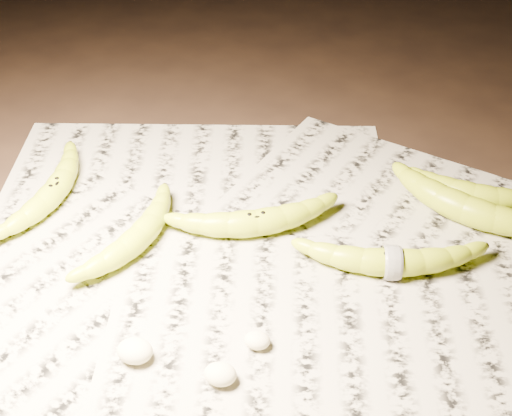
% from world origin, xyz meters
% --- Properties ---
extents(ground, '(3.00, 3.00, 0.00)m').
position_xyz_m(ground, '(0.00, 0.00, 0.00)').
color(ground, black).
rests_on(ground, ground).
extents(newspaper_patch, '(0.90, 0.70, 0.01)m').
position_xyz_m(newspaper_patch, '(0.01, -0.02, 0.00)').
color(newspaper_patch, '#A7A28F').
rests_on(newspaper_patch, ground).
extents(banana_left_a, '(0.06, 0.19, 0.03)m').
position_xyz_m(banana_left_a, '(-0.31, 0.05, 0.03)').
color(banana_left_a, '#ACC018').
rests_on(banana_left_a, newspaper_patch).
extents(banana_left_b, '(0.10, 0.18, 0.03)m').
position_xyz_m(banana_left_b, '(-0.16, -0.01, 0.03)').
color(banana_left_b, '#ACC018').
rests_on(banana_left_b, newspaper_patch).
extents(banana_center, '(0.20, 0.14, 0.04)m').
position_xyz_m(banana_center, '(-0.03, 0.05, 0.03)').
color(banana_center, '#ACC018').
rests_on(banana_center, newspaper_patch).
extents(banana_taped, '(0.22, 0.10, 0.04)m').
position_xyz_m(banana_taped, '(0.15, 0.02, 0.03)').
color(banana_taped, '#ACC018').
rests_on(banana_taped, newspaper_patch).
extents(banana_upper_a, '(0.22, 0.14, 0.04)m').
position_xyz_m(banana_upper_a, '(0.24, 0.14, 0.03)').
color(banana_upper_a, '#ACC018').
rests_on(banana_upper_a, newspaper_patch).
extents(banana_upper_b, '(0.16, 0.07, 0.03)m').
position_xyz_m(banana_upper_b, '(0.25, 0.18, 0.02)').
color(banana_upper_b, '#ACC018').
rests_on(banana_upper_b, newspaper_patch).
extents(measuring_tape, '(0.01, 0.04, 0.04)m').
position_xyz_m(measuring_tape, '(0.15, 0.02, 0.03)').
color(measuring_tape, white).
rests_on(measuring_tape, newspaper_patch).
extents(flesh_chunk_a, '(0.04, 0.03, 0.02)m').
position_xyz_m(flesh_chunk_a, '(-0.10, -0.18, 0.02)').
color(flesh_chunk_a, '#F2E9BB').
rests_on(flesh_chunk_a, newspaper_patch).
extents(flesh_chunk_b, '(0.03, 0.03, 0.02)m').
position_xyz_m(flesh_chunk_b, '(-0.01, -0.19, 0.02)').
color(flesh_chunk_b, '#F2E9BB').
rests_on(flesh_chunk_b, newspaper_patch).
extents(flesh_chunk_c, '(0.03, 0.02, 0.02)m').
position_xyz_m(flesh_chunk_c, '(0.02, -0.14, 0.02)').
color(flesh_chunk_c, '#F2E9BB').
rests_on(flesh_chunk_c, newspaper_patch).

